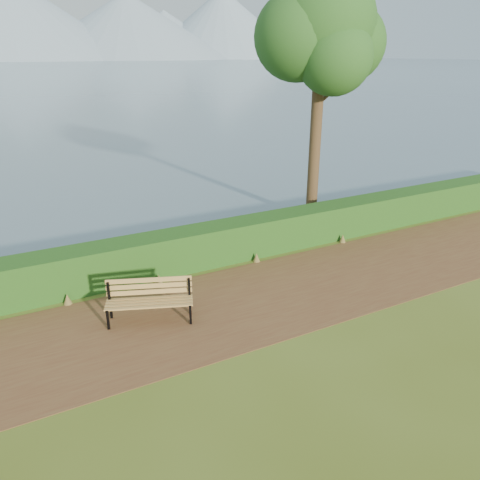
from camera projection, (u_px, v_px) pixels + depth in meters
ground at (239, 311)px, 10.04m from camera, size 140.00×140.00×0.00m
path at (233, 305)px, 10.29m from camera, size 40.00×3.40×0.01m
hedge at (192, 248)px, 11.99m from camera, size 32.00×0.85×1.00m
bench at (149, 297)px, 9.57m from camera, size 1.81×1.10×0.88m
tree at (322, 30)px, 13.50m from camera, size 4.01×3.40×7.75m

